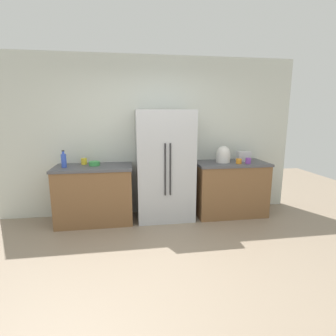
{
  "coord_description": "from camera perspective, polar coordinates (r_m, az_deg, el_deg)",
  "views": [
    {
      "loc": [
        -0.39,
        -2.58,
        1.74
      ],
      "look_at": [
        0.08,
        0.49,
        1.11
      ],
      "focal_mm": 27.91,
      "sensor_mm": 36.0,
      "label": 1
    }
  ],
  "objects": [
    {
      "name": "ground_plane",
      "position": [
        3.14,
        -0.13,
        -22.16
      ],
      "size": [
        10.3,
        10.3,
        0.0
      ],
      "primitive_type": "plane",
      "color": "gray"
    },
    {
      "name": "bottle_a",
      "position": [
        4.35,
        -21.81,
        1.58
      ],
      "size": [
        0.08,
        0.08,
        0.27
      ],
      "color": "blue",
      "rests_on": "counter_left"
    },
    {
      "name": "cup_b",
      "position": [
        4.58,
        17.11,
        1.52
      ],
      "size": [
        0.09,
        0.09,
        0.09
      ],
      "primitive_type": "cylinder",
      "color": "purple",
      "rests_on": "counter_right"
    },
    {
      "name": "counter_right",
      "position": [
        4.74,
        13.36,
        -4.31
      ],
      "size": [
        1.23,
        0.66,
        0.94
      ],
      "color": "brown",
      "rests_on": "ground_plane"
    },
    {
      "name": "toaster",
      "position": [
        4.79,
        16.14,
        2.48
      ],
      "size": [
        0.23,
        0.15,
        0.17
      ],
      "primitive_type": "cube",
      "color": "silver",
      "rests_on": "counter_right"
    },
    {
      "name": "counter_left",
      "position": [
        4.44,
        -15.7,
        -5.53
      ],
      "size": [
        1.22,
        0.66,
        0.94
      ],
      "color": "brown",
      "rests_on": "ground_plane"
    },
    {
      "name": "bowl_a",
      "position": [
        4.37,
        -15.78,
        0.96
      ],
      "size": [
        0.17,
        0.17,
        0.07
      ],
      "primitive_type": "cylinder",
      "color": "green",
      "rests_on": "counter_left"
    },
    {
      "name": "refrigerator",
      "position": [
        4.34,
        -0.69,
        0.51
      ],
      "size": [
        0.93,
        0.64,
        1.82
      ],
      "color": "#B2B5BA",
      "rests_on": "ground_plane"
    },
    {
      "name": "cup_a",
      "position": [
        4.53,
        15.21,
        1.46
      ],
      "size": [
        0.09,
        0.09,
        0.08
      ],
      "primitive_type": "cylinder",
      "color": "orange",
      "rests_on": "counter_right"
    },
    {
      "name": "rice_cooker",
      "position": [
        4.57,
        11.97,
        2.83
      ],
      "size": [
        0.24,
        0.24,
        0.28
      ],
      "color": "silver",
      "rests_on": "counter_right"
    },
    {
      "name": "cup_c",
      "position": [
        4.52,
        -17.86,
        1.41
      ],
      "size": [
        0.09,
        0.09,
        0.1
      ],
      "primitive_type": "cylinder",
      "color": "yellow",
      "rests_on": "counter_left"
    },
    {
      "name": "kitchen_back_panel",
      "position": [
        4.63,
        -3.93,
        6.78
      ],
      "size": [
        5.15,
        0.1,
        2.71
      ],
      "primitive_type": "cube",
      "color": "silver",
      "rests_on": "ground_plane"
    }
  ]
}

